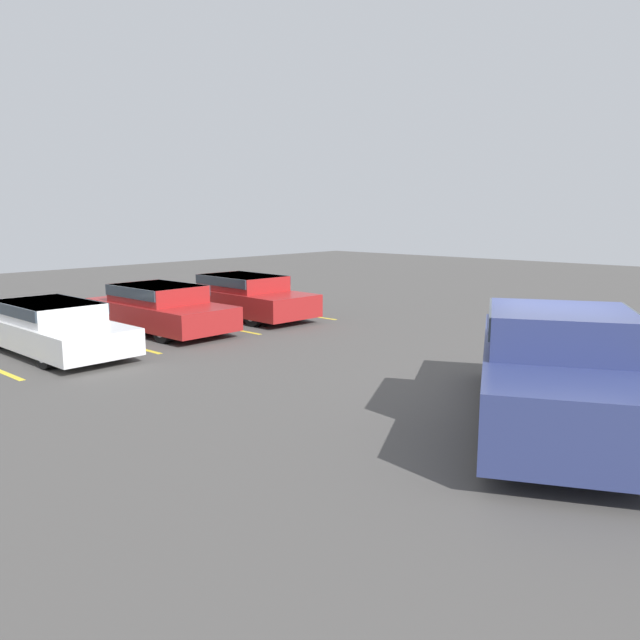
{
  "coord_description": "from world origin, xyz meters",
  "views": [
    {
      "loc": [
        -9.43,
        -3.58,
        3.06
      ],
      "look_at": [
        -0.48,
        4.44,
        1.0
      ],
      "focal_mm": 35.0,
      "sensor_mm": 36.0,
      "label": 1
    }
  ],
  "objects_px": {
    "parked_sedan_b": "(160,307)",
    "wheel_stop_curb": "(53,325)",
    "parked_sedan_a": "(51,325)",
    "pickup_truck": "(555,367)",
    "parked_sedan_c": "(244,295)"
  },
  "relations": [
    {
      "from": "pickup_truck",
      "to": "wheel_stop_curb",
      "type": "distance_m",
      "value": 13.27
    },
    {
      "from": "parked_sedan_c",
      "to": "parked_sedan_b",
      "type": "bearing_deg",
      "value": -85.33
    },
    {
      "from": "parked_sedan_b",
      "to": "wheel_stop_curb",
      "type": "height_order",
      "value": "parked_sedan_b"
    },
    {
      "from": "parked_sedan_a",
      "to": "wheel_stop_curb",
      "type": "distance_m",
      "value": 3.32
    },
    {
      "from": "parked_sedan_a",
      "to": "parked_sedan_b",
      "type": "xyz_separation_m",
      "value": [
        3.03,
        0.31,
        0.05
      ]
    },
    {
      "from": "parked_sedan_a",
      "to": "wheel_stop_curb",
      "type": "height_order",
      "value": "parked_sedan_a"
    },
    {
      "from": "parked_sedan_a",
      "to": "parked_sedan_b",
      "type": "height_order",
      "value": "parked_sedan_b"
    },
    {
      "from": "pickup_truck",
      "to": "parked_sedan_c",
      "type": "distance_m",
      "value": 11.15
    },
    {
      "from": "pickup_truck",
      "to": "parked_sedan_b",
      "type": "bearing_deg",
      "value": 61.47
    },
    {
      "from": "parked_sedan_a",
      "to": "parked_sedan_b",
      "type": "distance_m",
      "value": 3.05
    },
    {
      "from": "parked_sedan_c",
      "to": "wheel_stop_curb",
      "type": "relative_size",
      "value": 2.54
    },
    {
      "from": "parked_sedan_a",
      "to": "wheel_stop_curb",
      "type": "relative_size",
      "value": 2.56
    },
    {
      "from": "wheel_stop_curb",
      "to": "parked_sedan_c",
      "type": "bearing_deg",
      "value": -29.01
    },
    {
      "from": "parked_sedan_b",
      "to": "parked_sedan_c",
      "type": "xyz_separation_m",
      "value": [
        3.0,
        0.08,
        0.02
      ]
    },
    {
      "from": "parked_sedan_b",
      "to": "parked_sedan_c",
      "type": "distance_m",
      "value": 3.0
    }
  ]
}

